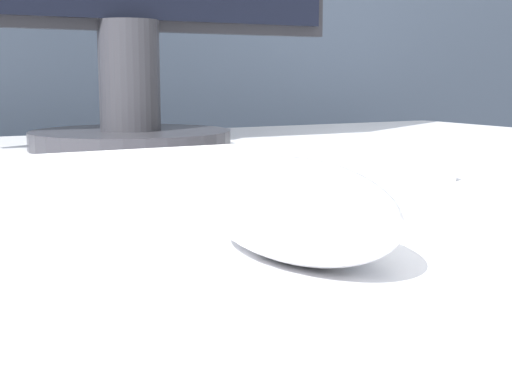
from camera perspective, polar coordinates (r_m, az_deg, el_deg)
name	(u,v)px	position (r m, az deg, el deg)	size (l,w,h in m)	color
partition_panel	(7,116)	(1.16, -19.30, 5.75)	(5.00, 0.03, 1.45)	#333D4C
computer_mouse_near	(295,209)	(0.32, 3.16, -1.35)	(0.07, 0.13, 0.05)	white
keyboard	(149,175)	(0.51, -8.59, 1.32)	(0.45, 0.15, 0.02)	silver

